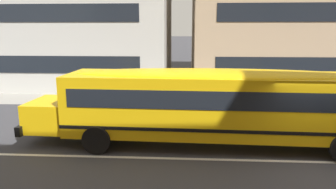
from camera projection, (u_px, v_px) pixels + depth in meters
The scene contains 4 objects.
ground_plane at pixel (310, 162), 9.84m from camera, with size 400.00×400.00×0.00m, color #38383D.
sidewalk_far at pixel (254, 102), 18.09m from camera, with size 120.00×3.00×0.01m, color gray.
lane_centreline at pixel (310, 162), 9.84m from camera, with size 110.00×0.16×0.01m, color silver.
school_bus at pixel (209, 101), 11.01m from camera, with size 12.35×3.15×2.75m.
Camera 1 is at (-3.94, -9.45, 4.09)m, focal length 33.29 mm.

